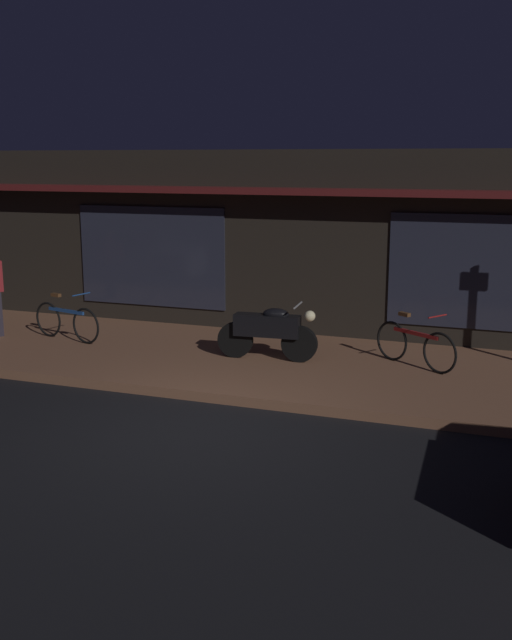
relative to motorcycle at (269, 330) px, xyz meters
The scene contains 6 objects.
ground_plane 3.09m from the motorcycle, 89.72° to the right, with size 60.00×60.00×0.00m, color black.
sidewalk_slab 0.57m from the motorcycle, 55.36° to the right, with size 18.00×4.00×0.15m, color brown.
storefront_building 3.56m from the motorcycle, 89.75° to the left, with size 18.00×3.30×3.60m.
motorcycle is the anchor object (origin of this frame).
bicycle_parked 2.38m from the motorcycle, ahead, with size 1.41×0.94×0.91m.
bicycle_extra 3.96m from the motorcycle, behind, with size 1.62×0.53×0.91m.
Camera 1 is at (3.88, -8.38, 3.42)m, focal length 41.93 mm.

